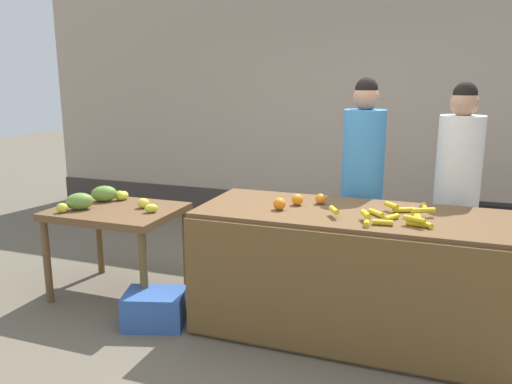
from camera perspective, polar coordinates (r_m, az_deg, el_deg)
name	(u,v)px	position (r m, az deg, el deg)	size (l,w,h in m)	color
ground_plane	(283,320)	(3.99, 3.09, -14.31)	(24.00, 24.00, 0.00)	#665B4C
market_wall_back	(351,107)	(6.26, 10.75, 9.49)	(8.50, 0.23, 3.04)	tan
fruit_stall_counter	(351,274)	(3.69, 10.76, -9.11)	(2.18, 0.89, 0.91)	brown
side_table_wooden	(117,219)	(4.37, -15.48, -2.99)	(1.02, 0.78, 0.76)	brown
banana_bunch_pile	(398,216)	(3.43, 15.80, -2.58)	(0.69, 0.68, 0.07)	yellow
orange_pile	(297,201)	(3.64, 4.64, -1.02)	(0.32, 0.35, 0.09)	orange
mango_papaya_pile	(100,198)	(4.46, -17.27, -0.69)	(0.79, 0.66, 0.14)	yellow
vendor_woman_blue_shirt	(362,190)	(4.22, 11.89, 0.24)	(0.34, 0.34, 1.83)	#33333D
vendor_woman_white_shirt	(456,197)	(4.25, 21.72, -0.55)	(0.34, 0.34, 1.79)	#33333D
parked_motorcycle	(502,237)	(5.12, 26.07, -4.62)	(1.60, 0.18, 0.88)	black
produce_crate	(155,309)	(3.94, -11.39, -12.84)	(0.44, 0.32, 0.26)	#3359A5
produce_sack	(235,250)	(4.76, -2.40, -6.62)	(0.36, 0.30, 0.48)	tan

